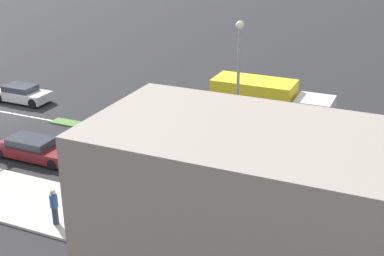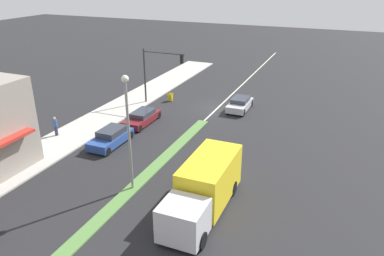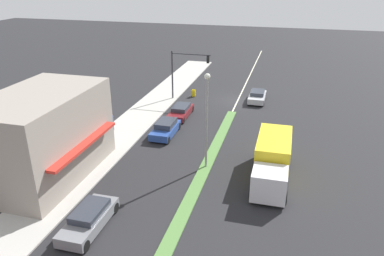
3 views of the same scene
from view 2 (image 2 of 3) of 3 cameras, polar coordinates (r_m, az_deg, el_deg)
name	(u,v)px [view 2 (image 2 of 3)]	position (r m, az deg, el deg)	size (l,w,h in m)	color
ground_plane	(120,201)	(23.51, -10.92, -10.87)	(160.00, 160.00, 0.00)	#232326
sidewalk_right	(3,175)	(28.69, -26.83, -6.41)	(4.00, 73.00, 0.12)	#B2AFA8
lane_marking_center	(218,108)	(38.10, 3.92, 3.06)	(0.16, 60.00, 0.01)	beige
traffic_signal_main	(157,67)	(38.19, -5.39, 9.17)	(4.59, 0.34, 5.60)	#333338
street_lamp	(128,120)	(22.42, -9.75, 1.28)	(0.44, 0.44, 7.37)	gray
pedestrian	(55,126)	(33.11, -20.09, 0.32)	(0.34, 0.34, 1.64)	#282D42
warning_aframe_sign	(170,97)	(40.07, -3.32, 4.72)	(0.45, 0.53, 0.84)	yellow
delivery_truck	(204,187)	(21.65, 1.91, -9.03)	(2.44, 7.50, 2.87)	silver
sedan_maroon	(142,118)	(34.28, -7.62, 1.59)	(1.78, 4.35, 1.15)	maroon
coupe_blue	(111,137)	(30.45, -12.24, -1.40)	(1.82, 4.14, 1.34)	#284793
sedan_silver	(240,104)	(37.64, 7.30, 3.64)	(1.81, 3.93, 1.22)	#B7BABF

